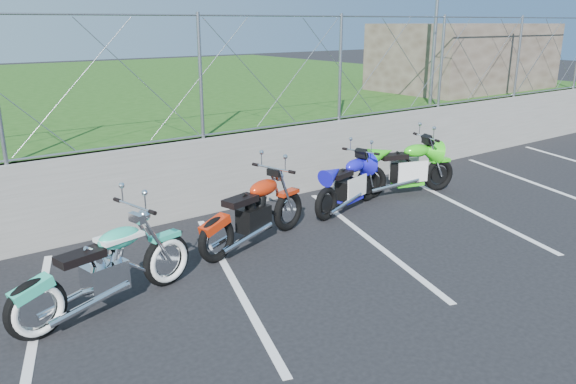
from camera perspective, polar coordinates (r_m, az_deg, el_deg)
ground at (r=6.57m, az=-1.10°, el=-11.79°), size 90.00×90.00×0.00m
retaining_wall at (r=9.19m, az=-13.92°, el=0.61°), size 30.00×0.22×1.30m
grass_field at (r=18.67m, az=-26.22°, el=7.50°), size 30.00×20.00×1.30m
stone_building at (r=17.21m, az=17.43°, el=13.00°), size 5.00×3.00×1.80m
chain_link_fence at (r=8.89m, az=-14.67°, el=10.87°), size 28.00×0.03×2.00m
sign_pole at (r=13.60m, az=14.67°, el=14.91°), size 0.08×0.08×3.00m
parking_lines at (r=7.93m, az=1.77°, el=-6.49°), size 18.29×4.31×0.01m
cruiser_turquoise at (r=6.69m, az=-17.77°, el=-7.68°), size 2.28×0.76×1.15m
naked_orange at (r=8.18m, az=-3.28°, el=-2.27°), size 2.15×0.81×1.09m
sportbike_green at (r=10.81m, az=12.04°, el=2.18°), size 2.06×0.82×1.09m
sportbike_blue at (r=9.76m, az=6.26°, el=0.62°), size 1.89×0.72×1.00m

